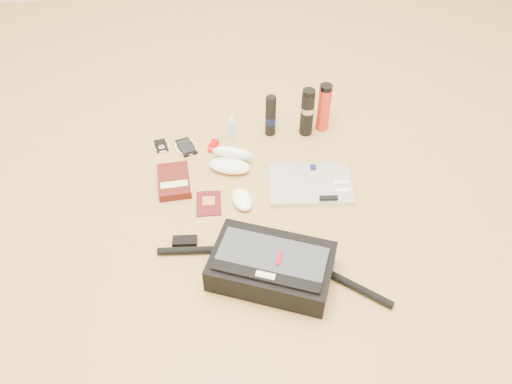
{
  "coord_description": "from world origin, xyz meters",
  "views": [
    {
      "loc": [
        -0.12,
        -1.32,
        1.41
      ],
      "look_at": [
        0.01,
        0.03,
        0.06
      ],
      "focal_mm": 35.0,
      "sensor_mm": 36.0,
      "label": 1
    }
  ],
  "objects_px": {
    "messenger_bag": "(271,266)",
    "thermos_black": "(307,112)",
    "laptop": "(311,184)",
    "book": "(174,181)",
    "thermos_red": "(324,108)"
  },
  "relations": [
    {
      "from": "messenger_bag",
      "to": "laptop",
      "type": "bearing_deg",
      "value": 84.47
    },
    {
      "from": "thermos_red",
      "to": "thermos_black",
      "type": "bearing_deg",
      "value": -160.35
    },
    {
      "from": "messenger_bag",
      "to": "book",
      "type": "distance_m",
      "value": 0.59
    },
    {
      "from": "thermos_red",
      "to": "messenger_bag",
      "type": "bearing_deg",
      "value": -112.36
    },
    {
      "from": "messenger_bag",
      "to": "thermos_black",
      "type": "xyz_separation_m",
      "value": [
        0.25,
        0.77,
        0.06
      ]
    },
    {
      "from": "laptop",
      "to": "book",
      "type": "bearing_deg",
      "value": 177.14
    },
    {
      "from": "thermos_black",
      "to": "thermos_red",
      "type": "relative_size",
      "value": 1.0
    },
    {
      "from": "messenger_bag",
      "to": "thermos_red",
      "type": "relative_size",
      "value": 3.42
    },
    {
      "from": "laptop",
      "to": "book",
      "type": "xyz_separation_m",
      "value": [
        -0.55,
        0.06,
        0.01
      ]
    },
    {
      "from": "book",
      "to": "laptop",
      "type": "bearing_deg",
      "value": -11.31
    },
    {
      "from": "thermos_black",
      "to": "thermos_red",
      "type": "height_order",
      "value": "same"
    },
    {
      "from": "book",
      "to": "messenger_bag",
      "type": "bearing_deg",
      "value": -59.8
    },
    {
      "from": "messenger_bag",
      "to": "thermos_black",
      "type": "distance_m",
      "value": 0.81
    },
    {
      "from": "laptop",
      "to": "thermos_red",
      "type": "bearing_deg",
      "value": 76.55
    },
    {
      "from": "thermos_black",
      "to": "thermos_red",
      "type": "xyz_separation_m",
      "value": [
        0.08,
        0.03,
        -0.0
      ]
    }
  ]
}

